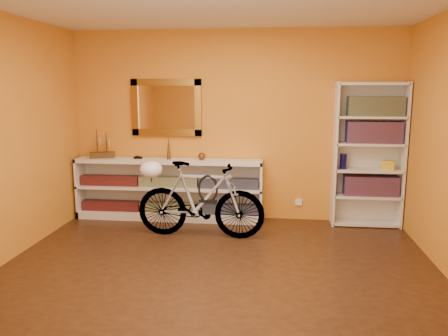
# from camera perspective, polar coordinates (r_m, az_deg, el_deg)

# --- Properties ---
(floor) EXTENTS (4.50, 4.00, 0.01)m
(floor) POSITION_cam_1_polar(r_m,az_deg,el_deg) (4.56, -1.03, -13.49)
(floor) COLOR black
(floor) RESTS_ON ground
(back_wall) EXTENTS (4.50, 0.01, 2.60)m
(back_wall) POSITION_cam_1_polar(r_m,az_deg,el_deg) (6.19, 1.39, 5.37)
(back_wall) COLOR orange
(back_wall) RESTS_ON ground
(gilt_mirror) EXTENTS (0.98, 0.06, 0.78)m
(gilt_mirror) POSITION_cam_1_polar(r_m,az_deg,el_deg) (6.29, -7.36, 7.65)
(gilt_mirror) COLOR brown
(gilt_mirror) RESTS_ON back_wall
(wall_socket) EXTENTS (0.09, 0.02, 0.09)m
(wall_socket) POSITION_cam_1_polar(r_m,az_deg,el_deg) (6.33, 9.49, -4.31)
(wall_socket) COLOR silver
(wall_socket) RESTS_ON back_wall
(console_unit) EXTENTS (2.60, 0.35, 0.85)m
(console_unit) POSITION_cam_1_polar(r_m,az_deg,el_deg) (6.29, -7.03, -2.71)
(console_unit) COLOR silver
(console_unit) RESTS_ON floor
(cd_row_lower) EXTENTS (2.50, 0.13, 0.14)m
(cd_row_lower) POSITION_cam_1_polar(r_m,az_deg,el_deg) (6.33, -7.02, -5.00)
(cd_row_lower) COLOR black
(cd_row_lower) RESTS_ON console_unit
(cd_row_upper) EXTENTS (2.50, 0.13, 0.14)m
(cd_row_upper) POSITION_cam_1_polar(r_m,az_deg,el_deg) (6.25, -7.09, -1.77)
(cd_row_upper) COLOR navy
(cd_row_upper) RESTS_ON console_unit
(model_ship) EXTENTS (0.36, 0.21, 0.40)m
(model_ship) POSITION_cam_1_polar(r_m,az_deg,el_deg) (6.47, -15.32, 2.98)
(model_ship) COLOR #3C2710
(model_ship) RESTS_ON console_unit
(toy_car) EXTENTS (0.00, 0.00, 0.00)m
(toy_car) POSITION_cam_1_polar(r_m,az_deg,el_deg) (6.32, -10.89, 1.18)
(toy_car) COLOR black
(toy_car) RESTS_ON console_unit
(bronze_ornament) EXTENTS (0.06, 0.06, 0.34)m
(bronze_ornament) POSITION_cam_1_polar(r_m,az_deg,el_deg) (6.18, -7.08, 2.66)
(bronze_ornament) COLOR brown
(bronze_ornament) RESTS_ON console_unit
(decorative_orb) EXTENTS (0.10, 0.10, 0.10)m
(decorative_orb) POSITION_cam_1_polar(r_m,az_deg,el_deg) (6.11, -2.86, 1.50)
(decorative_orb) COLOR brown
(decorative_orb) RESTS_ON console_unit
(bookcase) EXTENTS (0.90, 0.30, 1.90)m
(bookcase) POSITION_cam_1_polar(r_m,az_deg,el_deg) (6.16, 17.95, 1.56)
(bookcase) COLOR silver
(bookcase) RESTS_ON floor
(book_row_a) EXTENTS (0.70, 0.22, 0.26)m
(book_row_a) POSITION_cam_1_polar(r_m,az_deg,el_deg) (6.25, 18.19, -2.12)
(book_row_a) COLOR maroon
(book_row_a) RESTS_ON bookcase
(book_row_b) EXTENTS (0.70, 0.22, 0.28)m
(book_row_b) POSITION_cam_1_polar(r_m,az_deg,el_deg) (6.14, 18.56, 4.36)
(book_row_b) COLOR maroon
(book_row_b) RESTS_ON bookcase
(book_row_c) EXTENTS (0.70, 0.22, 0.25)m
(book_row_c) POSITION_cam_1_polar(r_m,az_deg,el_deg) (6.11, 18.75, 7.48)
(book_row_c) COLOR #185157
(book_row_c) RESTS_ON bookcase
(travel_mug) EXTENTS (0.09, 0.09, 0.20)m
(travel_mug) POSITION_cam_1_polar(r_m,az_deg,el_deg) (6.10, 14.96, 0.84)
(travel_mug) COLOR navy
(travel_mug) RESTS_ON bookcase
(red_tin) EXTENTS (0.14, 0.14, 0.16)m
(red_tin) POSITION_cam_1_polar(r_m,az_deg,el_deg) (6.10, 16.35, 7.19)
(red_tin) COLOR maroon
(red_tin) RESTS_ON bookcase
(yellow_bag) EXTENTS (0.19, 0.15, 0.12)m
(yellow_bag) POSITION_cam_1_polar(r_m,az_deg,el_deg) (6.20, 20.22, 0.32)
(yellow_bag) COLOR gold
(yellow_bag) RESTS_ON bookcase
(bicycle) EXTENTS (0.47, 1.63, 0.95)m
(bicycle) POSITION_cam_1_polar(r_m,az_deg,el_deg) (5.49, -3.03, -4.07)
(bicycle) COLOR silver
(bicycle) RESTS_ON floor
(helmet) EXTENTS (0.28, 0.27, 0.21)m
(helmet) POSITION_cam_1_polar(r_m,az_deg,el_deg) (5.56, -9.29, -0.19)
(helmet) COLOR white
(helmet) RESTS_ON bicycle
(u_lock) EXTENTS (0.25, 0.03, 0.25)m
(u_lock) POSITION_cam_1_polar(r_m,az_deg,el_deg) (5.44, -2.06, -2.66)
(u_lock) COLOR black
(u_lock) RESTS_ON bicycle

